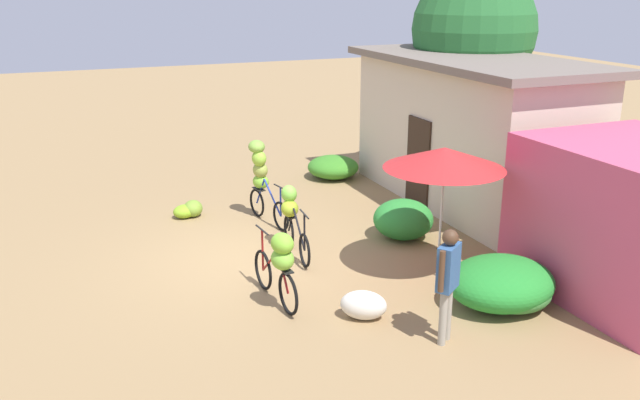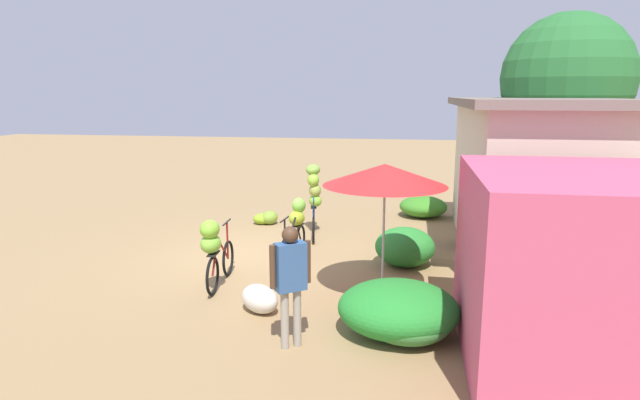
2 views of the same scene
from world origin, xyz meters
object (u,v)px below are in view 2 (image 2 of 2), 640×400
bicycle_center_loaded (214,247)px  banana_pile_on_ground (267,218)px  person_vendor (291,274)px  shop_pink (583,270)px  bicycle_near_pile (296,224)px  market_umbrella (385,175)px  building_low (527,175)px  tree_behind_building (567,79)px  bicycle_leftmost (314,193)px  produce_sack (260,299)px

bicycle_center_loaded → banana_pile_on_ground: bicycle_center_loaded is taller
person_vendor → shop_pink: bearing=93.8°
shop_pink → bicycle_near_pile: bearing=-129.9°
bicycle_center_loaded → market_umbrella: bearing=91.6°
building_low → market_umbrella: size_ratio=2.87×
building_low → bicycle_center_loaded: 6.77m
market_umbrella → person_vendor: (1.94, -1.11, -1.06)m
bicycle_near_pile → shop_pink: bearing=50.1°
market_umbrella → bicycle_center_loaded: size_ratio=1.37×
shop_pink → tree_behind_building: (-6.67, 1.36, 2.47)m
market_umbrella → bicycle_near_pile: size_ratio=1.36×
tree_behind_building → banana_pile_on_ground: 8.00m
building_low → shop_pink: 5.13m
market_umbrella → bicycle_center_loaded: bearing=-88.4°
tree_behind_building → bicycle_center_loaded: 8.96m
tree_behind_building → banana_pile_on_ground: size_ratio=7.00×
shop_pink → bicycle_center_loaded: (-1.61, -5.42, -0.45)m
bicycle_leftmost → bicycle_center_loaded: (4.02, -1.01, -0.23)m
market_umbrella → produce_sack: bearing=-64.4°
produce_sack → bicycle_leftmost: bearing=-179.7°
market_umbrella → banana_pile_on_ground: 6.02m
bicycle_center_loaded → produce_sack: bearing=52.0°
bicycle_leftmost → person_vendor: (5.87, 0.77, 0.03)m
produce_sack → bicycle_center_loaded: bearing=-128.0°
building_low → produce_sack: (4.29, -4.70, -1.43)m
tree_behind_building → banana_pile_on_ground: tree_behind_building is taller
building_low → person_vendor: size_ratio=3.88×
tree_behind_building → person_vendor: tree_behind_building is taller
banana_pile_on_ground → produce_sack: bearing=14.3°
person_vendor → building_low: bearing=143.4°
tree_behind_building → produce_sack: 8.92m
banana_pile_on_ground → produce_sack: 5.73m
bicycle_near_pile → bicycle_center_loaded: 2.32m
bicycle_leftmost → banana_pile_on_ground: (-0.73, -1.40, -0.84)m
tree_behind_building → market_umbrella: (4.98, -3.90, -1.60)m
person_vendor → banana_pile_on_ground: bearing=-161.9°
shop_pink → banana_pile_on_ground: (-6.36, -5.82, -1.06)m
person_vendor → bicycle_center_loaded: bearing=-136.3°
building_low → bicycle_near_pile: size_ratio=3.91×
bicycle_near_pile → person_vendor: size_ratio=0.99×
bicycle_near_pile → person_vendor: bearing=11.4°
bicycle_near_pile → person_vendor: (3.96, 0.80, 0.32)m
building_low → person_vendor: bearing=-36.6°
banana_pile_on_ground → bicycle_leftmost: bearing=62.3°
shop_pink → bicycle_near_pile: 5.82m
market_umbrella → bicycle_leftmost: 4.49m
bicycle_leftmost → tree_behind_building: bearing=100.3°
shop_pink → market_umbrella: bearing=-123.7°
bicycle_leftmost → building_low: bearing=83.6°
banana_pile_on_ground → person_vendor: 7.00m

